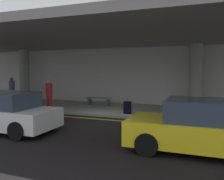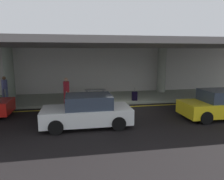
% 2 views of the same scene
% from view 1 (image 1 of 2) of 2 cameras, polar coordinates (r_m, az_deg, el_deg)
% --- Properties ---
extents(ground_plane, '(60.00, 60.00, 0.00)m').
position_cam_1_polar(ground_plane, '(10.93, -2.95, -7.54)').
color(ground_plane, black).
extents(sidewalk, '(26.00, 4.20, 0.15)m').
position_cam_1_polar(sidewalk, '(13.76, 2.21, -4.67)').
color(sidewalk, gray).
rests_on(sidewalk, ground).
extents(lane_stripe_yellow, '(26.00, 0.14, 0.01)m').
position_cam_1_polar(lane_stripe_yellow, '(11.34, -2.02, -7.06)').
color(lane_stripe_yellow, yellow).
rests_on(lane_stripe_yellow, ground).
extents(support_column_far_left, '(0.73, 0.73, 3.65)m').
position_cam_1_polar(support_column_far_left, '(18.79, -20.26, 3.38)').
color(support_column_far_left, gray).
rests_on(support_column_far_left, sidewalk).
extents(support_column_left_mid, '(0.73, 0.73, 3.65)m').
position_cam_1_polar(support_column_left_mid, '(14.24, 19.49, 3.07)').
color(support_column_left_mid, gray).
rests_on(support_column_left_mid, sidewalk).
extents(ceiling_overhang, '(28.00, 13.20, 0.30)m').
position_cam_1_polar(ceiling_overhang, '(13.21, 1.57, 11.81)').
color(ceiling_overhang, gray).
rests_on(ceiling_overhang, support_column_far_left).
extents(terminal_back_wall, '(26.00, 0.30, 3.80)m').
position_cam_1_polar(terminal_back_wall, '(15.74, 4.80, 3.18)').
color(terminal_back_wall, '#B6B4AD').
rests_on(terminal_back_wall, ground).
extents(car_yellow_taxi, '(4.10, 1.92, 1.50)m').
position_cam_1_polar(car_yellow_taxi, '(7.24, 20.63, -8.39)').
color(car_yellow_taxi, yellow).
rests_on(car_yellow_taxi, ground).
extents(car_white, '(4.10, 1.92, 1.50)m').
position_cam_1_polar(car_white, '(9.99, -24.23, -4.95)').
color(car_white, silver).
rests_on(car_white, ground).
extents(traveler_with_luggage, '(0.38, 0.38, 1.68)m').
position_cam_1_polar(traveler_with_luggage, '(17.86, -22.86, 0.47)').
color(traveler_with_luggage, '#474D78').
rests_on(traveler_with_luggage, sidewalk).
extents(person_waiting_for_ride, '(0.38, 0.38, 1.68)m').
position_cam_1_polar(person_waiting_for_ride, '(13.91, -14.85, -0.41)').
color(person_waiting_for_ride, maroon).
rests_on(person_waiting_for_ride, sidewalk).
extents(suitcase_upright_primary, '(0.36, 0.22, 0.90)m').
position_cam_1_polar(suitcase_upright_primary, '(11.98, 3.71, -4.21)').
color(suitcase_upright_primary, black).
rests_on(suitcase_upright_primary, sidewalk).
extents(bench_metal, '(1.60, 0.50, 0.48)m').
position_cam_1_polar(bench_metal, '(14.86, -3.22, -2.31)').
color(bench_metal, slate).
rests_on(bench_metal, sidewalk).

